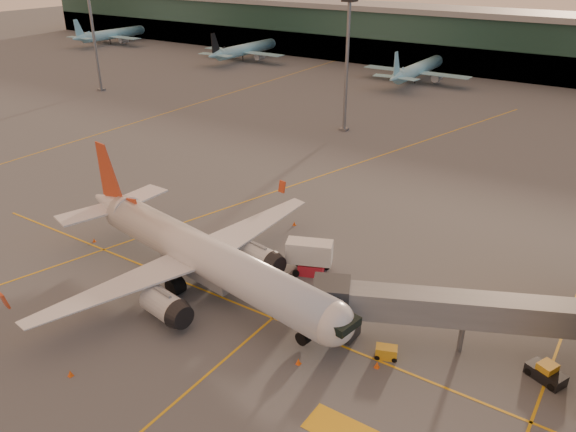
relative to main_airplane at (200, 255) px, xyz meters
The scene contains 16 objects.
ground 8.32m from the main_airplane, 48.48° to the right, with size 600.00×600.00×0.00m, color #4C4F54.
taxi_markings 39.35m from the main_airplane, 93.68° to the left, with size 100.12×173.00×0.01m.
terminal 136.52m from the main_airplane, 87.98° to the left, with size 400.00×20.00×17.60m.
mast_west_far 102.83m from the main_airplane, 146.42° to the left, with size 2.40×2.40×25.60m.
mast_west_near 63.37m from the main_airplane, 104.08° to the left, with size 2.40×2.40×25.60m.
distant_aircraft_row 122.81m from the main_airplane, 113.50° to the left, with size 225.00×34.00×13.00m.
main_airplane is the anchor object (origin of this frame).
jet_bridge 29.15m from the main_airplane, 11.48° to the left, with size 27.21×14.80×6.11m.
catering_truck 12.45m from the main_airplane, 47.70° to the left, with size 5.66×4.07×4.03m.
gpu_cart 22.21m from the main_airplane, ahead, with size 2.29×1.83×1.16m.
pushback_tug 35.23m from the main_airplane, ahead, with size 3.64×2.88×1.66m.
cone_nose 22.19m from the main_airplane, ahead, with size 0.50×0.50×0.64m.
cone_tail 18.93m from the main_airplane, behind, with size 0.41×0.41×0.52m.
cone_wing_right 17.65m from the main_airplane, 90.20° to the right, with size 0.48×0.48×0.61m.
cone_wing_left 18.78m from the main_airplane, 89.53° to the left, with size 0.45×0.45×0.58m.
cone_fwd 16.88m from the main_airplane, 17.06° to the right, with size 0.49×0.49×0.62m.
Camera 1 is at (32.24, -33.08, 33.97)m, focal length 35.00 mm.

